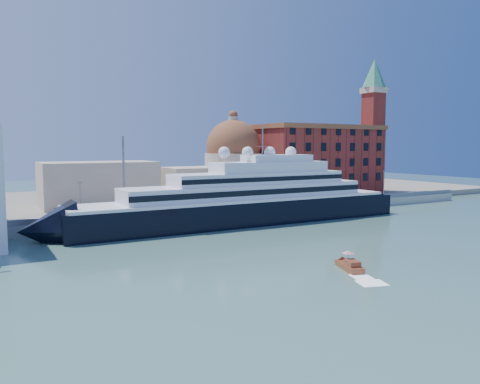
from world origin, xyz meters
TOP-DOWN VIEW (x-y plane):
  - ground at (0.00, 0.00)m, footprint 400.00×400.00m
  - quay at (0.00, 34.00)m, footprint 180.00×10.00m
  - land at (0.00, 75.00)m, footprint 260.00×72.00m
  - quay_fence at (0.00, 29.50)m, footprint 180.00×0.10m
  - superyacht at (2.08, 23.00)m, footprint 91.21×12.65m
  - water_taxi at (-1.63, -20.85)m, footprint 3.84×6.44m
  - warehouse at (52.00, 52.00)m, footprint 43.00×19.00m
  - campanile at (76.00, 52.00)m, footprint 8.40×8.40m
  - church at (6.39, 57.72)m, footprint 66.00×18.00m
  - lamp_posts at (-12.67, 32.27)m, footprint 120.80×2.40m

SIDE VIEW (x-z plane):
  - ground at x=0.00m, z-range 0.00..0.00m
  - water_taxi at x=-1.63m, z-range -0.75..2.15m
  - land at x=0.00m, z-range 0.00..2.00m
  - quay at x=0.00m, z-range 0.00..2.50m
  - quay_fence at x=0.00m, z-range 2.50..3.70m
  - superyacht at x=2.08m, z-range -8.93..18.33m
  - lamp_posts at x=-12.67m, z-range 0.84..18.84m
  - church at x=6.39m, z-range -1.84..23.66m
  - warehouse at x=52.00m, z-range 2.16..25.41m
  - campanile at x=76.00m, z-range 5.26..52.26m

